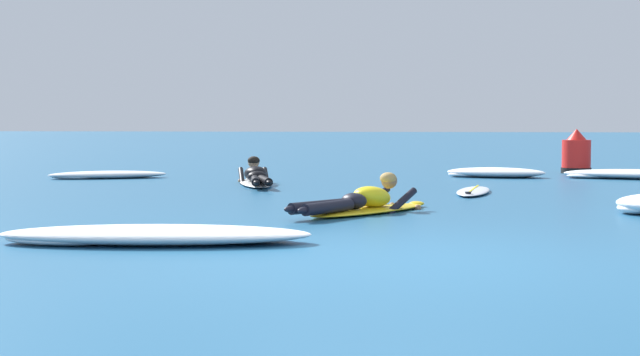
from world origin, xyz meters
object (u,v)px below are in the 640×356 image
surfer_near (364,203)px  surfer_far (256,178)px  channel_marker_buoy (576,156)px  drifting_surfboard (473,191)px

surfer_near → surfer_far: 5.13m
channel_marker_buoy → surfer_far: bearing=-144.2°
surfer_near → drifting_surfboard: size_ratio=1.18×
surfer_far → channel_marker_buoy: 7.55m
drifting_surfboard → surfer_near: bearing=-114.0°
drifting_surfboard → surfer_far: bearing=160.6°
surfer_far → drifting_surfboard: bearing=-19.4°
surfer_near → surfer_far: bearing=115.9°
surfer_near → surfer_far: same height
channel_marker_buoy → drifting_surfboard: bearing=-112.8°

